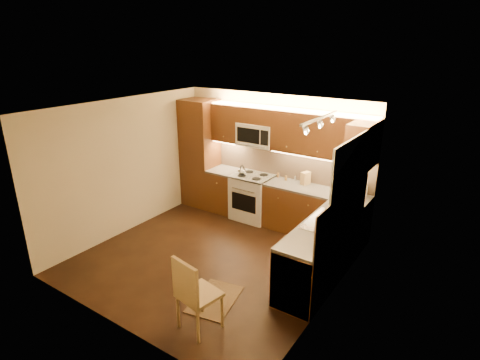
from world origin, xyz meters
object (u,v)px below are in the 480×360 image
Objects in this scene: microwave at (257,135)px; kettle at (242,170)px; stove at (253,197)px; dining_chair at (199,293)px; knife_block at (306,178)px; toaster_oven at (356,188)px; soap_bottle at (353,205)px; sink at (327,217)px.

microwave reaches higher than kettle.
stove is 0.90× the size of dining_chair.
dining_chair is at bearing -69.04° from knife_block.
dining_chair is (1.39, -3.03, -0.51)m from kettle.
toaster_oven reaches higher than soap_bottle.
knife_block reaches higher than soap_bottle.
soap_bottle is (1.13, -0.67, -0.03)m from knife_block.
kettle is 3.37m from dining_chair.
stove is 3.86× the size of knife_block.
microwave reaches higher than soap_bottle.
dining_chair is at bearing -70.04° from microwave.
stove is 2.08m from toaster_oven.
toaster_oven is 3.42m from dining_chair.
knife_block reaches higher than stove.
toaster_oven is (-0.00, 1.30, 0.04)m from sink.
toaster_oven is (2.00, 0.04, -0.71)m from microwave.
microwave is 3.19× the size of knife_block.
knife_block is (-0.95, 1.29, 0.04)m from sink.
soap_bottle is at bearing -16.24° from microwave.
knife_block is 1.35× the size of soap_bottle.
sink is 4.86× the size of soap_bottle.
kettle is at bearing 125.33° from dining_chair.
microwave reaches higher than toaster_oven.
sink is at bearing -22.73° from kettle.
soap_bottle reaches higher than sink.
kettle is at bearing 171.77° from toaster_oven.
knife_block reaches higher than sink.
dining_chair is (1.18, -3.24, -1.21)m from microwave.
sink is at bearing -101.35° from soap_bottle.
kettle is 0.51× the size of toaster_oven.
sink is (2.00, -1.12, 0.52)m from stove.
sink is at bearing -104.95° from toaster_oven.
stove is at bearing -90.00° from microwave.
stove is at bearing 23.87° from kettle.
sink is at bearing -35.03° from knife_block.
toaster_oven is at bearing 19.34° from knife_block.
knife_block is at bearing 165.60° from toaster_oven.
soap_bottle is (0.18, 0.62, 0.01)m from sink.
microwave is 2.48m from sink.
dining_chair is (0.13, -3.28, -0.51)m from knife_block.
knife_block is at bearing 126.20° from sink.
soap_bottle is (2.18, -0.64, -0.73)m from microwave.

